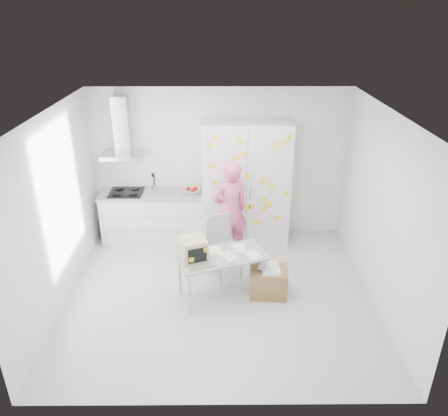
{
  "coord_description": "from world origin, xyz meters",
  "views": [
    {
      "loc": [
        0.02,
        -5.37,
        3.95
      ],
      "look_at": [
        0.06,
        0.63,
        1.12
      ],
      "focal_mm": 35.0,
      "sensor_mm": 36.0,
      "label": 1
    }
  ],
  "objects_px": {
    "chair": "(222,243)",
    "cardboard_box": "(269,281)",
    "person": "(230,211)",
    "desk": "(204,253)"
  },
  "relations": [
    {
      "from": "desk",
      "to": "chair",
      "type": "height_order",
      "value": "chair"
    },
    {
      "from": "person",
      "to": "cardboard_box",
      "type": "relative_size",
      "value": 2.99
    },
    {
      "from": "person",
      "to": "chair",
      "type": "xyz_separation_m",
      "value": [
        -0.13,
        -0.56,
        -0.28
      ]
    },
    {
      "from": "desk",
      "to": "chair",
      "type": "xyz_separation_m",
      "value": [
        0.26,
        0.61,
        -0.18
      ]
    },
    {
      "from": "chair",
      "to": "cardboard_box",
      "type": "height_order",
      "value": "chair"
    },
    {
      "from": "desk",
      "to": "cardboard_box",
      "type": "bearing_deg",
      "value": -15.72
    },
    {
      "from": "cardboard_box",
      "to": "desk",
      "type": "bearing_deg",
      "value": -175.68
    },
    {
      "from": "person",
      "to": "desk",
      "type": "relative_size",
      "value": 1.24
    },
    {
      "from": "person",
      "to": "chair",
      "type": "relative_size",
      "value": 1.69
    },
    {
      "from": "chair",
      "to": "person",
      "type": "bearing_deg",
      "value": 47.16
    }
  ]
}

